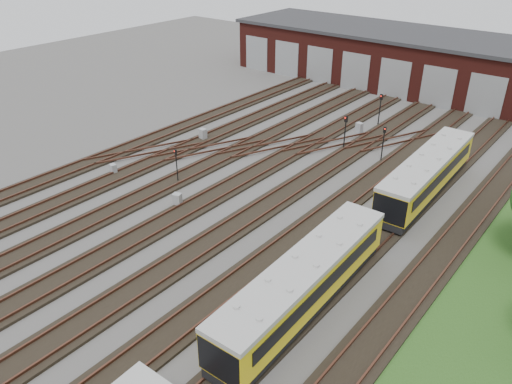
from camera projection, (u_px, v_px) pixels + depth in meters
The scene contains 13 objects.
ground at pixel (195, 229), 33.16m from camera, with size 120.00×120.00×0.00m, color #4A4744.
track_network at pixel (199, 223), 33.60m from camera, with size 30.40×70.00×0.33m.
maintenance_shed at pixel (433, 63), 58.96m from camera, with size 51.00×12.50×6.35m.
metro_train at pixel (304, 283), 25.46m from camera, with size 2.84×45.47×2.77m.
signal_mast_0 at pixel (176, 162), 38.14m from camera, with size 0.25×0.24×2.82m.
signal_mast_1 at pixel (345, 128), 43.63m from camera, with size 0.32×0.30×3.17m.
signal_mast_2 at pixel (380, 106), 48.87m from camera, with size 0.27×0.26×3.21m.
signal_mast_3 at pixel (383, 140), 41.32m from camera, with size 0.29×0.27×3.18m.
relay_cabinet_0 at pixel (113, 169), 40.13m from camera, with size 0.51×0.43×0.85m, color #97999B.
relay_cabinet_1 at pixel (203, 134), 46.34m from camera, with size 0.64×0.54×1.07m, color #97999B.
relay_cabinet_2 at pixel (177, 200), 35.57m from camera, with size 0.59×0.49×0.99m, color #97999B.
relay_cabinet_3 at pixel (359, 128), 47.91m from camera, with size 0.60×0.50×1.00m, color #97999B.
relay_cabinet_4 at pixel (436, 175), 39.10m from camera, with size 0.58×0.49×0.97m, color #97999B.
Camera 1 is at (20.70, -19.20, 18.02)m, focal length 35.00 mm.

